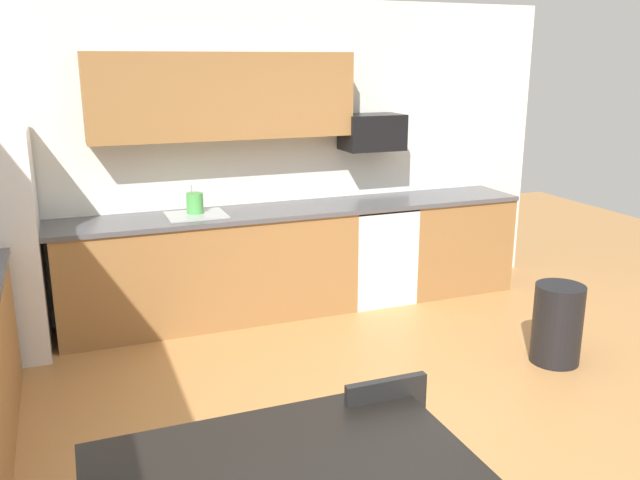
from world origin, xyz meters
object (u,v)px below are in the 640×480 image
oven_range (374,251)px  chair_near_table (396,463)px  trash_bin (557,324)px  kettle (195,205)px  microwave (372,132)px

oven_range → chair_near_table: 3.46m
oven_range → trash_bin: size_ratio=1.52×
trash_bin → chair_near_table: bearing=-146.0°
chair_near_table → kettle: 3.25m
oven_range → trash_bin: bearing=-69.3°
oven_range → microwave: bearing=90.0°
oven_range → kettle: (-1.64, 0.05, 0.56)m
microwave → chair_near_table: size_ratio=0.64×
trash_bin → kettle: 3.01m
oven_range → microwave: size_ratio=1.69×
oven_range → kettle: size_ratio=4.55×
oven_range → chair_near_table: bearing=-114.3°
microwave → kettle: microwave is taller
kettle → trash_bin: bearing=-37.9°
kettle → microwave: bearing=1.7°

